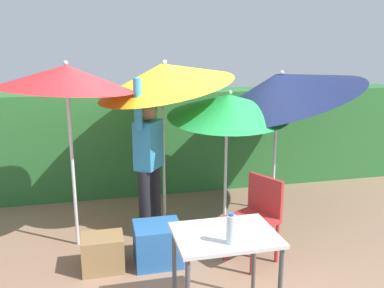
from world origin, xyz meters
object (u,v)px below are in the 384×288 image
object	(u,v)px
umbrella_yellow	(66,77)
cooler_box	(158,244)
person_vendor	(149,158)
chair_plastic	(256,214)
crate_cardboard	(103,253)
folding_table	(225,245)
umbrella_rainbow	(280,87)
umbrella_navy	(228,105)
bottle_water	(231,229)
umbrella_orange	(164,76)

from	to	relation	value
umbrella_yellow	cooler_box	xyz separation A→B (m)	(0.83, -0.61, -1.68)
person_vendor	cooler_box	size ratio (longest dim) A/B	3.91
umbrella_yellow	chair_plastic	bearing A→B (deg)	-22.68
chair_plastic	cooler_box	xyz separation A→B (m)	(-1.02, 0.16, -0.30)
umbrella_yellow	crate_cardboard	xyz separation A→B (m)	(0.28, -0.62, -1.71)
cooler_box	folding_table	size ratio (longest dim) A/B	0.60
umbrella_rainbow	person_vendor	xyz separation A→B (m)	(-1.74, -0.26, -0.76)
crate_cardboard	folding_table	world-z (taller)	folding_table
umbrella_navy	umbrella_yellow	bearing A→B (deg)	-175.73
chair_plastic	bottle_water	distance (m)	1.29
umbrella_rainbow	folding_table	distance (m)	2.65
cooler_box	folding_table	bearing A→B (deg)	-69.57
chair_plastic	umbrella_orange	bearing A→B (deg)	124.05
folding_table	person_vendor	bearing A→B (deg)	101.85
chair_plastic	crate_cardboard	world-z (taller)	chair_plastic
chair_plastic	cooler_box	distance (m)	1.07
umbrella_rainbow	umbrella_navy	world-z (taller)	umbrella_rainbow
umbrella_orange	bottle_water	bearing A→B (deg)	-86.71
umbrella_orange	crate_cardboard	bearing A→B (deg)	-129.39
umbrella_navy	person_vendor	bearing A→B (deg)	-178.87
crate_cardboard	folding_table	xyz separation A→B (m)	(0.95, -1.03, 0.50)
crate_cardboard	umbrella_yellow	bearing A→B (deg)	113.90
umbrella_navy	chair_plastic	bearing A→B (deg)	-88.22
umbrella_rainbow	umbrella_yellow	bearing A→B (deg)	-171.80
umbrella_orange	folding_table	bearing A→B (deg)	-86.06
umbrella_navy	bottle_water	size ratio (longest dim) A/B	7.43
umbrella_navy	bottle_water	world-z (taller)	umbrella_navy
umbrella_yellow	umbrella_rainbow	bearing A→B (deg)	8.20
umbrella_yellow	umbrella_navy	size ratio (longest dim) A/B	1.16
crate_cardboard	folding_table	distance (m)	1.49
person_vendor	crate_cardboard	bearing A→B (deg)	-127.91
umbrella_orange	cooler_box	size ratio (longest dim) A/B	4.66
umbrella_rainbow	bottle_water	xyz separation A→B (m)	(-1.38, -2.20, -0.80)
umbrella_rainbow	chair_plastic	distance (m)	1.81
chair_plastic	bottle_water	world-z (taller)	bottle_water
umbrella_rainbow	folding_table	bearing A→B (deg)	-124.00
umbrella_rainbow	umbrella_orange	xyz separation A→B (m)	(-1.51, -0.01, 0.17)
person_vendor	chair_plastic	bearing A→B (deg)	-41.67
umbrella_rainbow	person_vendor	bearing A→B (deg)	-171.61
umbrella_rainbow	chair_plastic	xyz separation A→B (m)	(-0.74, -1.15, -1.19)
umbrella_rainbow	umbrella_orange	world-z (taller)	umbrella_orange
chair_plastic	folding_table	size ratio (longest dim) A/B	1.11
umbrella_rainbow	cooler_box	bearing A→B (deg)	-150.71
folding_table	bottle_water	bearing A→B (deg)	-94.46
umbrella_navy	crate_cardboard	size ratio (longest dim) A/B	4.33
cooler_box	chair_plastic	bearing A→B (deg)	-9.04
crate_cardboard	bottle_water	bearing A→B (deg)	-52.16
chair_plastic	folding_table	xyz separation A→B (m)	(-0.63, -0.88, 0.17)
cooler_box	crate_cardboard	distance (m)	0.56
umbrella_yellow	folding_table	size ratio (longest dim) A/B	2.59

